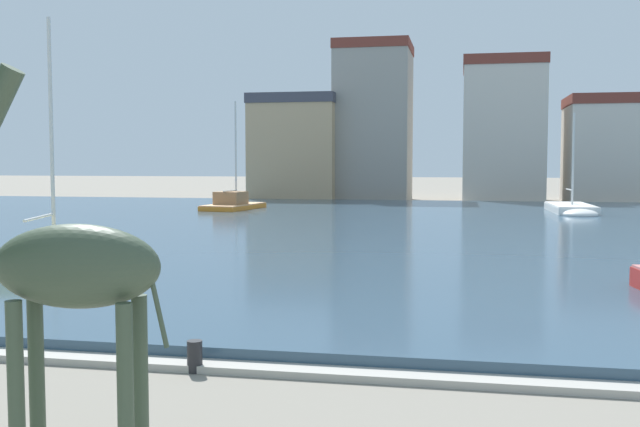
{
  "coord_description": "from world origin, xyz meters",
  "views": [
    {
      "loc": [
        2.47,
        -1.82,
        3.3
      ],
      "look_at": [
        -0.5,
        13.28,
        2.2
      ],
      "focal_mm": 41.26,
      "sensor_mm": 36.0,
      "label": 1
    }
  ],
  "objects": [
    {
      "name": "harbor_water",
      "position": [
        0.0,
        32.15,
        0.15
      ],
      "size": [
        76.1,
        45.74,
        0.3
      ],
      "primitive_type": "cube",
      "color": "#334C60",
      "rests_on": "ground"
    },
    {
      "name": "quay_edge_coping",
      "position": [
        0.0,
        9.03,
        0.06
      ],
      "size": [
        76.1,
        0.5,
        0.12
      ],
      "primitive_type": "cube",
      "color": "#ADA89E",
      "rests_on": "ground"
    },
    {
      "name": "giraffe_statue",
      "position": [
        -1.14,
        4.28,
        2.26
      ],
      "size": [
        2.53,
        0.74,
        4.42
      ],
      "color": "#3D4C38",
      "rests_on": "ground"
    },
    {
      "name": "sailboat_orange",
      "position": [
        -11.65,
        42.46,
        0.47
      ],
      "size": [
        2.99,
        6.02,
        7.02
      ],
      "color": "orange",
      "rests_on": "ground"
    },
    {
      "name": "sailboat_white",
      "position": [
        8.67,
        42.92,
        0.39
      ],
      "size": [
        2.42,
        6.92,
        6.1
      ],
      "color": "white",
      "rests_on": "ground"
    },
    {
      "name": "sailboat_yellow",
      "position": [
        -10.29,
        19.4,
        0.42
      ],
      "size": [
        3.99,
        9.35,
        7.75
      ],
      "color": "gold",
      "rests_on": "ground"
    },
    {
      "name": "mooring_bollard",
      "position": [
        -1.64,
        8.88,
        0.25
      ],
      "size": [
        0.24,
        0.24,
        0.5
      ],
      "primitive_type": "cylinder",
      "color": "#232326",
      "rests_on": "ground"
    },
    {
      "name": "townhouse_tall_gabled",
      "position": [
        -11.17,
        58.5,
        4.37
      ],
      "size": [
        7.13,
        8.09,
        8.71
      ],
      "color": "tan",
      "rests_on": "ground"
    },
    {
      "name": "townhouse_narrow_midrow",
      "position": [
        -4.98,
        59.1,
        6.51
      ],
      "size": [
        6.12,
        6.59,
        12.99
      ],
      "color": "gray",
      "rests_on": "ground"
    },
    {
      "name": "townhouse_end_terrace",
      "position": [
        5.48,
        60.36,
        5.79
      ],
      "size": [
        6.45,
        7.75,
        11.55
      ],
      "color": "beige",
      "rests_on": "ground"
    },
    {
      "name": "townhouse_corner_house",
      "position": [
        13.08,
        59.65,
        4.21
      ],
      "size": [
        5.5,
        6.73,
        8.4
      ],
      "color": "beige",
      "rests_on": "ground"
    }
  ]
}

